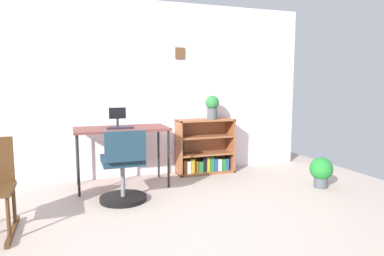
{
  "coord_description": "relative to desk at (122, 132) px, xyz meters",
  "views": [
    {
      "loc": [
        -0.85,
        -2.66,
        1.29
      ],
      "look_at": [
        0.53,
        1.19,
        0.77
      ],
      "focal_mm": 32.27,
      "sensor_mm": 36.0,
      "label": 1
    }
  ],
  "objects": [
    {
      "name": "ground_plane",
      "position": [
        0.24,
        -1.66,
        -0.69
      ],
      "size": [
        6.24,
        6.24,
        0.0
      ],
      "primitive_type": "plane",
      "color": "#AF9D92"
    },
    {
      "name": "potted_plant_floor",
      "position": [
        2.33,
        -0.91,
        -0.48
      ],
      "size": [
        0.28,
        0.28,
        0.38
      ],
      "color": "#474C51",
      "rests_on": "ground_plane"
    },
    {
      "name": "potted_plant_on_shelf",
      "position": [
        1.33,
        0.24,
        0.29
      ],
      "size": [
        0.2,
        0.2,
        0.34
      ],
      "color": "#474C51",
      "rests_on": "bookshelf_low"
    },
    {
      "name": "desk",
      "position": [
        0.0,
        0.0,
        0.0
      ],
      "size": [
        1.15,
        0.59,
        0.75
      ],
      "color": "brown",
      "rests_on": "ground_plane"
    },
    {
      "name": "bookshelf_low",
      "position": [
        1.23,
        0.29,
        -0.36
      ],
      "size": [
        0.83,
        0.3,
        0.79
      ],
      "color": "brown",
      "rests_on": "ground_plane"
    },
    {
      "name": "wall_back",
      "position": [
        0.24,
        0.49,
        0.52
      ],
      "size": [
        5.2,
        0.12,
        2.42
      ],
      "color": "silver",
      "rests_on": "ground_plane"
    },
    {
      "name": "keyboard",
      "position": [
        -0.03,
        -0.1,
        0.07
      ],
      "size": [
        0.32,
        0.12,
        0.02
      ],
      "primitive_type": "cube",
      "color": "black",
      "rests_on": "desk"
    },
    {
      "name": "office_chair",
      "position": [
        -0.08,
        -0.63,
        -0.34
      ],
      "size": [
        0.52,
        0.55,
        0.82
      ],
      "color": "black",
      "rests_on": "ground_plane"
    },
    {
      "name": "monitor",
      "position": [
        -0.04,
        0.06,
        0.16
      ],
      "size": [
        0.21,
        0.2,
        0.25
      ],
      "color": "#262628",
      "rests_on": "desk"
    }
  ]
}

